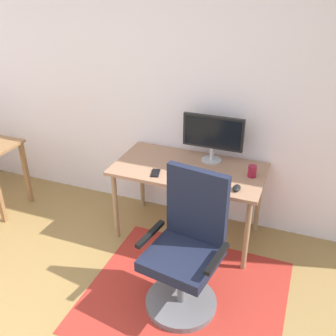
{
  "coord_description": "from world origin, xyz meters",
  "views": [
    {
      "loc": [
        1.16,
        -1.09,
        2.28
      ],
      "look_at": [
        0.14,
        1.53,
        0.8
      ],
      "focal_mm": 41.59,
      "sensor_mm": 36.0,
      "label": 1
    }
  ],
  "objects": [
    {
      "name": "computer_mouse",
      "position": [
        0.71,
        1.56,
        0.72
      ],
      "size": [
        0.06,
        0.1,
        0.03
      ],
      "primitive_type": "ellipsoid",
      "color": "black",
      "rests_on": "desk"
    },
    {
      "name": "monitor",
      "position": [
        0.39,
        1.99,
        0.96
      ],
      "size": [
        0.54,
        0.18,
        0.43
      ],
      "color": "#B2B2B7",
      "rests_on": "desk"
    },
    {
      "name": "desk",
      "position": [
        0.24,
        1.78,
        0.63
      ],
      "size": [
        1.31,
        0.69,
        0.7
      ],
      "color": "#9F7357",
      "rests_on": "ground"
    },
    {
      "name": "area_rug",
      "position": [
        0.48,
        1.03,
        0.0
      ],
      "size": [
        1.49,
        1.34,
        0.01
      ],
      "primitive_type": "cube",
      "color": "#A62C23",
      "rests_on": "ground"
    },
    {
      "name": "cell_phone",
      "position": [
        0.01,
        1.58,
        0.71
      ],
      "size": [
        0.1,
        0.15,
        0.01
      ],
      "primitive_type": "cube",
      "rotation": [
        0.0,
        0.0,
        0.25
      ],
      "color": "black",
      "rests_on": "desk"
    },
    {
      "name": "wall_back",
      "position": [
        0.0,
        2.2,
        1.3
      ],
      "size": [
        6.0,
        0.1,
        2.6
      ],
      "primitive_type": "cube",
      "color": "white",
      "rests_on": "ground"
    },
    {
      "name": "office_chair",
      "position": [
        0.49,
        0.99,
        0.43
      ],
      "size": [
        0.61,
        0.55,
        1.06
      ],
      "rotation": [
        0.0,
        0.0,
        -0.15
      ],
      "color": "slate",
      "rests_on": "ground"
    },
    {
      "name": "keyboard",
      "position": [
        0.41,
        1.53,
        0.71
      ],
      "size": [
        0.43,
        0.13,
        0.02
      ],
      "primitive_type": "cube",
      "color": "black",
      "rests_on": "desk"
    },
    {
      "name": "coffee_cup",
      "position": [
        0.78,
        1.82,
        0.75
      ],
      "size": [
        0.07,
        0.07,
        0.1
      ],
      "primitive_type": "cylinder",
      "color": "maroon",
      "rests_on": "desk"
    }
  ]
}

